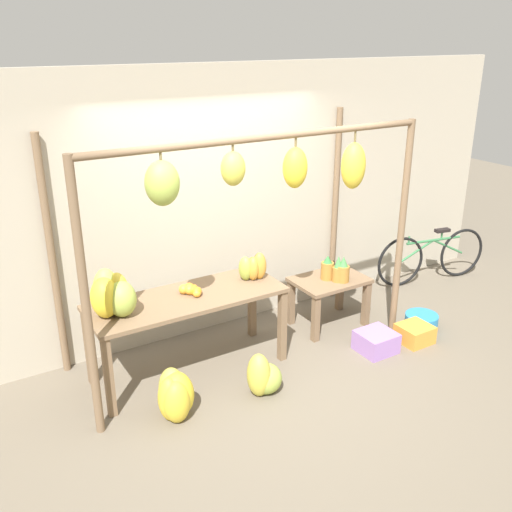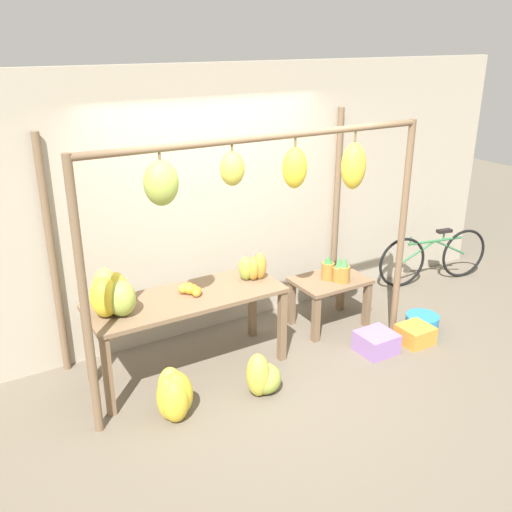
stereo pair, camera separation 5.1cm
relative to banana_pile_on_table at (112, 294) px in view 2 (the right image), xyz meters
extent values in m
plane|color=#665B4C|center=(1.29, -0.63, -0.97)|extent=(20.00, 20.00, 0.00)
cube|color=#B2A893|center=(1.29, 0.73, 0.43)|extent=(8.00, 0.08, 2.80)
cylinder|color=brown|center=(-0.33, -0.44, 0.17)|extent=(0.07, 0.07, 2.29)
cylinder|color=brown|center=(2.91, -0.44, 0.17)|extent=(0.07, 0.07, 2.29)
cylinder|color=brown|center=(-0.33, 0.64, 0.17)|extent=(0.07, 0.07, 2.29)
cylinder|color=brown|center=(2.91, 0.64, 0.17)|extent=(0.07, 0.07, 2.29)
cylinder|color=brown|center=(1.29, -0.44, 1.29)|extent=(3.24, 0.06, 0.06)
cylinder|color=brown|center=(0.34, -0.44, 1.23)|extent=(0.02, 0.02, 0.06)
ellipsoid|color=#9EB247|center=(0.34, -0.44, 1.03)|extent=(0.27, 0.24, 0.35)
cylinder|color=brown|center=(0.95, -0.44, 1.24)|extent=(0.02, 0.02, 0.05)
ellipsoid|color=gold|center=(0.95, -0.44, 1.07)|extent=(0.20, 0.18, 0.28)
cylinder|color=brown|center=(1.56, -0.44, 1.22)|extent=(0.02, 0.02, 0.08)
ellipsoid|color=yellow|center=(1.56, -0.44, 1.01)|extent=(0.22, 0.20, 0.36)
cylinder|color=brown|center=(2.21, -0.44, 1.21)|extent=(0.02, 0.02, 0.10)
ellipsoid|color=gold|center=(2.21, -0.44, 0.95)|extent=(0.24, 0.21, 0.43)
cube|color=brown|center=(0.69, 0.00, -0.20)|extent=(1.84, 0.68, 0.04)
cube|color=brown|center=(-0.18, -0.29, -0.60)|extent=(0.07, 0.07, 0.75)
cube|color=brown|center=(1.56, -0.29, -0.60)|extent=(0.07, 0.07, 0.75)
cube|color=brown|center=(-0.18, 0.29, -0.60)|extent=(0.07, 0.07, 0.75)
cube|color=brown|center=(1.56, 0.29, -0.60)|extent=(0.07, 0.07, 0.75)
cube|color=brown|center=(2.41, 0.06, -0.44)|extent=(0.80, 0.56, 0.04)
cube|color=brown|center=(2.06, -0.17, -0.71)|extent=(0.07, 0.07, 0.52)
cube|color=brown|center=(2.76, -0.17, -0.71)|extent=(0.07, 0.07, 0.52)
cube|color=brown|center=(2.06, 0.29, -0.71)|extent=(0.07, 0.07, 0.52)
cube|color=brown|center=(2.76, 0.29, -0.71)|extent=(0.07, 0.07, 0.52)
ellipsoid|color=gold|center=(0.05, 0.00, 0.01)|extent=(0.27, 0.27, 0.38)
ellipsoid|color=gold|center=(0.02, 0.03, -0.01)|extent=(0.35, 0.34, 0.35)
ellipsoid|color=#9EB247|center=(-0.04, 0.05, 0.03)|extent=(0.28, 0.27, 0.42)
ellipsoid|color=yellow|center=(-0.07, -0.01, 0.00)|extent=(0.30, 0.32, 0.37)
ellipsoid|color=#9EB247|center=(0.05, -0.06, -0.02)|extent=(0.30, 0.33, 0.32)
sphere|color=orange|center=(0.79, 0.07, -0.15)|extent=(0.07, 0.07, 0.07)
sphere|color=orange|center=(0.76, 0.01, -0.14)|extent=(0.08, 0.08, 0.08)
sphere|color=orange|center=(0.74, 0.07, -0.13)|extent=(0.10, 0.10, 0.10)
sphere|color=orange|center=(0.79, -0.02, -0.14)|extent=(0.08, 0.08, 0.08)
sphere|color=orange|center=(0.69, 0.07, -0.14)|extent=(0.09, 0.09, 0.09)
sphere|color=orange|center=(0.76, -0.06, -0.14)|extent=(0.08, 0.08, 0.08)
sphere|color=orange|center=(0.73, 0.03, -0.13)|extent=(0.10, 0.10, 0.10)
sphere|color=orange|center=(0.77, -0.04, -0.14)|extent=(0.09, 0.09, 0.09)
sphere|color=orange|center=(0.75, 0.00, -0.14)|extent=(0.09, 0.09, 0.09)
sphere|color=orange|center=(0.75, 0.01, -0.14)|extent=(0.08, 0.08, 0.08)
cylinder|color=#A3702D|center=(2.44, -0.04, -0.34)|extent=(0.13, 0.13, 0.16)
cone|color=#428442|center=(2.44, -0.04, -0.19)|extent=(0.09, 0.09, 0.13)
cylinder|color=#A3702D|center=(2.48, -0.07, -0.33)|extent=(0.14, 0.14, 0.18)
cone|color=#428442|center=(2.48, -0.07, -0.18)|extent=(0.10, 0.10, 0.11)
cylinder|color=#A3702D|center=(2.38, 0.07, -0.32)|extent=(0.14, 0.14, 0.19)
cone|color=#337538|center=(2.38, 0.07, -0.18)|extent=(0.10, 0.10, 0.08)
ellipsoid|color=yellow|center=(0.29, -0.58, -0.76)|extent=(0.40, 0.39, 0.42)
ellipsoid|color=gold|center=(0.28, -0.53, -0.75)|extent=(0.27, 0.29, 0.44)
ellipsoid|color=yellow|center=(0.24, -0.57, -0.81)|extent=(0.31, 0.32, 0.33)
ellipsoid|color=gold|center=(0.22, -0.61, -0.77)|extent=(0.27, 0.27, 0.41)
ellipsoid|color=gold|center=(0.25, -0.67, -0.78)|extent=(0.26, 0.24, 0.39)
ellipsoid|color=#9EB247|center=(1.12, -0.69, -0.83)|extent=(0.37, 0.35, 0.29)
ellipsoid|color=gold|center=(1.04, -0.70, -0.76)|extent=(0.21, 0.24, 0.42)
cube|color=#9970B7|center=(2.47, -0.66, -0.87)|extent=(0.36, 0.35, 0.21)
cylinder|color=teal|center=(3.20, -0.59, -0.88)|extent=(0.36, 0.36, 0.19)
torus|color=black|center=(4.77, 0.22, -0.64)|extent=(0.66, 0.16, 0.67)
torus|color=black|center=(3.84, 0.41, -0.64)|extent=(0.66, 0.16, 0.67)
cylinder|color=#337042|center=(4.30, 0.32, -0.40)|extent=(0.80, 0.18, 0.03)
cylinder|color=#337042|center=(4.54, 0.27, -0.52)|extent=(0.48, 0.12, 0.26)
cylinder|color=#337042|center=(4.07, 0.36, -0.52)|extent=(0.48, 0.12, 0.26)
cylinder|color=#337042|center=(4.42, 0.29, -0.35)|extent=(0.02, 0.02, 0.10)
cube|color=black|center=(4.42, 0.29, -0.28)|extent=(0.21, 0.12, 0.04)
cylinder|color=#337042|center=(3.93, 0.39, -0.35)|extent=(0.02, 0.02, 0.10)
ellipsoid|color=gold|center=(1.40, 0.01, -0.06)|extent=(0.12, 0.14, 0.24)
ellipsoid|color=gold|center=(1.47, 0.00, -0.04)|extent=(0.18, 0.17, 0.28)
ellipsoid|color=#93A33D|center=(1.34, 0.04, -0.06)|extent=(0.17, 0.18, 0.25)
cube|color=orange|center=(2.95, -0.73, -0.88)|extent=(0.33, 0.31, 0.19)
camera|label=1|loc=(-1.24, -4.40, 2.09)|focal=40.00mm
camera|label=2|loc=(-1.19, -4.43, 2.09)|focal=40.00mm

